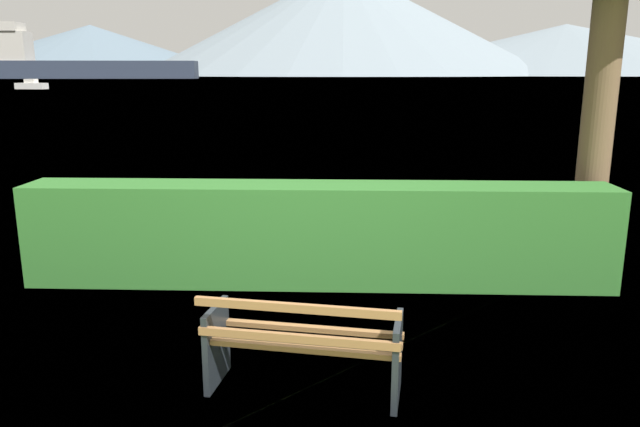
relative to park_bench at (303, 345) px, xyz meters
name	(u,v)px	position (x,y,z in m)	size (l,w,h in m)	color
ground_plane	(305,389)	(0.01, 0.06, -0.42)	(1400.00, 1400.00, 0.00)	olive
water_surface	(343,78)	(0.01, 309.30, -0.42)	(620.00, 620.00, 0.00)	#6B8EA3
park_bench	(303,345)	(0.00, 0.00, 0.00)	(1.64, 0.80, 0.87)	olive
hedge_row	(318,234)	(0.01, 2.66, 0.19)	(7.06, 0.72, 1.23)	#2D6B28
cargo_ship_large	(65,63)	(-115.94, 250.97, 5.90)	(94.52, 18.98, 22.62)	#2D384C
fishing_boat_near	(31,85)	(-48.27, 89.73, 0.16)	(4.96, 2.32, 1.56)	silver
distant_hills	(389,37)	(41.31, 562.28, 33.19)	(785.52, 445.24, 89.19)	slate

